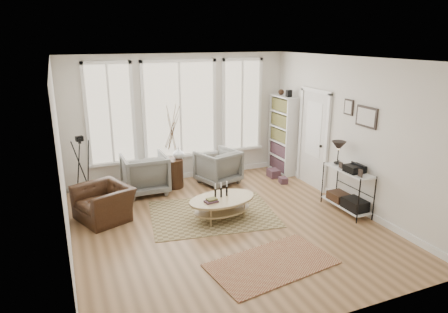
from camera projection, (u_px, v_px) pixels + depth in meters
name	position (u px, v px, depth m)	size (l,w,h in m)	color
room	(227.00, 148.00, 6.77)	(5.50, 5.54, 2.90)	#9D734A
bay_window	(180.00, 112.00, 9.08)	(4.14, 0.12, 2.24)	tan
door	(314.00, 137.00, 8.79)	(0.09, 1.06, 2.22)	silver
bookcase	(283.00, 134.00, 9.74)	(0.31, 0.85, 2.06)	white
low_shelf	(347.00, 186.00, 7.61)	(0.38, 1.08, 1.30)	white
wall_art	(362.00, 114.00, 7.32)	(0.04, 0.88, 0.44)	black
rug_main	(213.00, 214.00, 7.60)	(2.31, 1.73, 0.01)	brown
rug_runner	(272.00, 264.00, 5.91)	(1.85, 1.03, 0.01)	maroon
coffee_table	(222.00, 203.00, 7.33)	(1.39, 0.99, 0.59)	tan
armchair_left	(145.00, 173.00, 8.56)	(0.91, 0.94, 0.85)	slate
armchair_right	(218.00, 167.00, 9.13)	(0.83, 0.86, 0.78)	slate
side_table	(173.00, 150.00, 8.74)	(0.43, 0.43, 1.81)	#321E12
vase	(178.00, 153.00, 8.83)	(0.24, 0.24, 0.26)	silver
accent_chair	(104.00, 203.00, 7.32)	(0.85, 0.97, 0.63)	#321E12
tripod_camera	(83.00, 173.00, 7.93)	(0.49, 0.49, 1.39)	black
book_stack_near	(273.00, 173.00, 9.59)	(0.24, 0.30, 0.19)	maroon
book_stack_far	(283.00, 180.00, 9.19)	(0.17, 0.21, 0.14)	maroon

